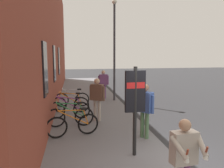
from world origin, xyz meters
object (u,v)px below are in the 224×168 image
object	(u,v)px
pedestrian_by_facade	(145,105)
bicycle_leaning_wall	(69,109)
bicycle_under_window	(72,99)
pedestrian_crossing_street	(103,81)
pedestrian_near_bus	(97,95)
transit_info_sign	(135,97)
bicycle_far_end	(70,104)
bicycle_by_door	(70,116)
tourist_with_hotdogs	(184,153)
street_lamp	(114,42)
bicycle_end_of_row	(73,125)

from	to	relation	value
pedestrian_by_facade	bicycle_leaning_wall	bearing A→B (deg)	42.56
bicycle_under_window	pedestrian_crossing_street	bearing A→B (deg)	-45.83
pedestrian_near_bus	pedestrian_by_facade	xyz separation A→B (m)	(-2.11, -1.31, 0.01)
bicycle_leaning_wall	pedestrian_crossing_street	xyz separation A→B (m)	(3.97, -2.00, 0.66)
pedestrian_crossing_street	transit_info_sign	bearing A→B (deg)	178.39
pedestrian_near_bus	bicycle_far_end	bearing A→B (deg)	34.41
bicycle_by_door	tourist_with_hotdogs	bearing A→B (deg)	-157.11
pedestrian_crossing_street	street_lamp	world-z (taller)	street_lamp
bicycle_far_end	pedestrian_crossing_street	bearing A→B (deg)	-33.85
bicycle_under_window	bicycle_end_of_row	bearing A→B (deg)	-179.66
bicycle_end_of_row	bicycle_by_door	distance (m)	1.03
pedestrian_by_facade	pedestrian_crossing_street	size ratio (longest dim) A/B	1.03
bicycle_under_window	pedestrian_by_facade	world-z (taller)	pedestrian_by_facade
tourist_with_hotdogs	bicycle_by_door	bearing A→B (deg)	22.89
bicycle_far_end	transit_info_sign	size ratio (longest dim) A/B	0.73
bicycle_leaning_wall	transit_info_sign	size ratio (longest dim) A/B	0.73
bicycle_by_door	bicycle_under_window	distance (m)	3.22
transit_info_sign	pedestrian_crossing_street	world-z (taller)	transit_info_sign
bicycle_under_window	pedestrian_near_bus	xyz separation A→B (m)	(-2.68, -1.00, 0.68)
bicycle_under_window	pedestrian_by_facade	size ratio (longest dim) A/B	1.00
bicycle_far_end	bicycle_under_window	size ratio (longest dim) A/B	0.99
bicycle_end_of_row	pedestrian_crossing_street	distance (m)	6.38
bicycle_end_of_row	transit_info_sign	size ratio (longest dim) A/B	0.73
bicycle_by_door	tourist_with_hotdogs	size ratio (longest dim) A/B	1.10
pedestrian_by_facade	street_lamp	size ratio (longest dim) A/B	0.31
transit_info_sign	tourist_with_hotdogs	world-z (taller)	transit_info_sign
bicycle_far_end	pedestrian_crossing_street	xyz separation A→B (m)	(2.92, -1.96, 0.66)
bicycle_under_window	pedestrian_crossing_street	world-z (taller)	pedestrian_crossing_street
pedestrian_by_facade	pedestrian_crossing_street	xyz separation A→B (m)	(6.62, 0.44, -0.04)
bicycle_by_door	pedestrian_near_bus	distance (m)	1.38
bicycle_by_door	bicycle_leaning_wall	size ratio (longest dim) A/B	1.01
bicycle_by_door	tourist_with_hotdogs	xyz separation A→B (m)	(-4.84, -2.04, 0.60)
tourist_with_hotdogs	pedestrian_crossing_street	bearing A→B (deg)	0.55
bicycle_end_of_row	pedestrian_crossing_street	world-z (taller)	pedestrian_crossing_street
bicycle_leaning_wall	bicycle_far_end	xyz separation A→B (m)	(1.05, -0.04, 0.00)
transit_info_sign	pedestrian_near_bus	bearing A→B (deg)	11.31
bicycle_leaning_wall	bicycle_by_door	bearing A→B (deg)	-177.37
pedestrian_crossing_street	bicycle_by_door	bearing A→B (deg)	158.88
pedestrian_by_facade	street_lamp	world-z (taller)	street_lamp
bicycle_under_window	pedestrian_near_bus	bearing A→B (deg)	-159.49
pedestrian_by_facade	bicycle_under_window	bearing A→B (deg)	25.76
bicycle_end_of_row	transit_info_sign	bearing A→B (deg)	-136.20
bicycle_far_end	bicycle_under_window	distance (m)	1.10
bicycle_end_of_row	bicycle_under_window	world-z (taller)	same
transit_info_sign	pedestrian_crossing_street	distance (m)	7.79
street_lamp	tourist_with_hotdogs	bearing A→B (deg)	177.16
transit_info_sign	pedestrian_by_facade	bearing A→B (deg)	-29.75
tourist_with_hotdogs	pedestrian_near_bus	bearing A→B (deg)	10.19
bicycle_under_window	pedestrian_near_bus	world-z (taller)	pedestrian_near_bus
transit_info_sign	pedestrian_crossing_street	size ratio (longest dim) A/B	1.40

